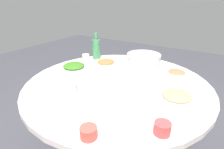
% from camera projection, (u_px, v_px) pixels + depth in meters
% --- Properties ---
extents(round_dining_table, '(1.30, 1.30, 0.76)m').
position_uv_depth(round_dining_table, '(117.00, 98.00, 1.36)').
color(round_dining_table, '#99999E').
rests_on(round_dining_table, ground).
extents(rice_bowl, '(0.30, 0.30, 0.11)m').
position_uv_depth(rice_bowl, '(144.00, 59.00, 1.61)').
color(rice_bowl, '#B2B5BA').
rests_on(rice_bowl, round_dining_table).
extents(soup_bowl, '(0.25, 0.25, 0.07)m').
position_uv_depth(soup_bowl, '(56.00, 87.00, 1.16)').
color(soup_bowl, white).
rests_on(soup_bowl, round_dining_table).
extents(dish_noodles, '(0.22, 0.22, 0.04)m').
position_uv_depth(dish_noodles, '(108.00, 109.00, 0.97)').
color(dish_noodles, white).
rests_on(dish_noodles, round_dining_table).
extents(dish_stirfry, '(0.22, 0.22, 0.05)m').
position_uv_depth(dish_stirfry, '(106.00, 63.00, 1.62)').
color(dish_stirfry, silver).
rests_on(dish_stirfry, round_dining_table).
extents(dish_shrimp, '(0.24, 0.24, 0.04)m').
position_uv_depth(dish_shrimp, '(177.00, 97.00, 1.09)').
color(dish_shrimp, white).
rests_on(dish_shrimp, round_dining_table).
extents(dish_tofu_braise, '(0.19, 0.19, 0.04)m').
position_uv_depth(dish_tofu_braise, '(176.00, 73.00, 1.41)').
color(dish_tofu_braise, silver).
rests_on(dish_tofu_braise, round_dining_table).
extents(dish_greens, '(0.22, 0.22, 0.05)m').
position_uv_depth(dish_greens, '(74.00, 67.00, 1.53)').
color(dish_greens, white).
rests_on(dish_greens, round_dining_table).
extents(green_bottle, '(0.08, 0.08, 0.25)m').
position_uv_depth(green_bottle, '(96.00, 49.00, 1.75)').
color(green_bottle, '#3C8555').
rests_on(green_bottle, round_dining_table).
extents(tea_cup_near, '(0.08, 0.08, 0.05)m').
position_uv_depth(tea_cup_near, '(89.00, 132.00, 0.79)').
color(tea_cup_near, '#CF4C42').
rests_on(tea_cup_near, round_dining_table).
extents(tea_cup_far, '(0.08, 0.08, 0.06)m').
position_uv_depth(tea_cup_far, '(162.00, 128.00, 0.81)').
color(tea_cup_far, '#CB4242').
rests_on(tea_cup_far, round_dining_table).
extents(tea_cup_side, '(0.06, 0.06, 0.07)m').
position_uv_depth(tea_cup_side, '(86.00, 58.00, 1.69)').
color(tea_cup_side, beige).
rests_on(tea_cup_side, round_dining_table).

